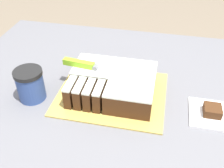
{
  "coord_description": "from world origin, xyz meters",
  "views": [
    {
      "loc": [
        0.09,
        -0.69,
        1.5
      ],
      "look_at": [
        -0.06,
        0.02,
        0.94
      ],
      "focal_mm": 42.0,
      "sensor_mm": 36.0,
      "label": 1
    }
  ],
  "objects_px": {
    "knife": "(86,65)",
    "brownie": "(212,110)",
    "cake": "(114,83)",
    "coffee_cup": "(30,85)",
    "cake_board": "(112,93)"
  },
  "relations": [
    {
      "from": "cake",
      "to": "coffee_cup",
      "type": "height_order",
      "value": "coffee_cup"
    },
    {
      "from": "cake",
      "to": "brownie",
      "type": "bearing_deg",
      "value": -6.99
    },
    {
      "from": "cake",
      "to": "knife",
      "type": "height_order",
      "value": "knife"
    },
    {
      "from": "cake_board",
      "to": "knife",
      "type": "distance_m",
      "value": 0.14
    },
    {
      "from": "cake",
      "to": "knife",
      "type": "distance_m",
      "value": 0.12
    },
    {
      "from": "knife",
      "to": "coffee_cup",
      "type": "relative_size",
      "value": 2.53
    },
    {
      "from": "coffee_cup",
      "to": "brownie",
      "type": "xyz_separation_m",
      "value": [
        0.62,
        0.04,
        -0.04
      ]
    },
    {
      "from": "cake_board",
      "to": "knife",
      "type": "relative_size",
      "value": 1.32
    },
    {
      "from": "cake",
      "to": "cake_board",
      "type": "bearing_deg",
      "value": -141.02
    },
    {
      "from": "knife",
      "to": "coffee_cup",
      "type": "xyz_separation_m",
      "value": [
        -0.17,
        -0.1,
        -0.04
      ]
    },
    {
      "from": "coffee_cup",
      "to": "knife",
      "type": "bearing_deg",
      "value": 31.24
    },
    {
      "from": "cake",
      "to": "coffee_cup",
      "type": "relative_size",
      "value": 2.58
    },
    {
      "from": "knife",
      "to": "brownie",
      "type": "relative_size",
      "value": 5.23
    },
    {
      "from": "cake_board",
      "to": "brownie",
      "type": "height_order",
      "value": "brownie"
    },
    {
      "from": "cake_board",
      "to": "cake",
      "type": "height_order",
      "value": "cake"
    }
  ]
}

